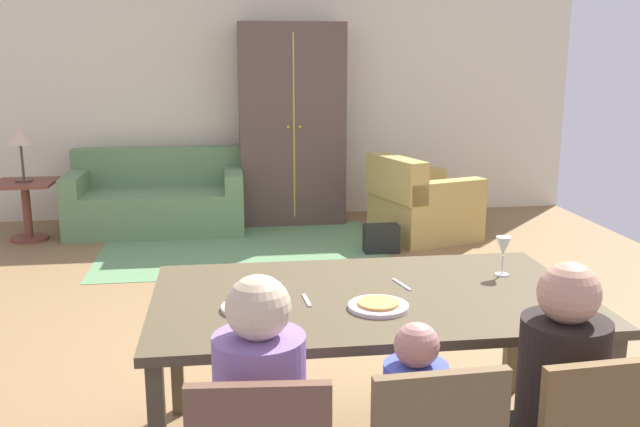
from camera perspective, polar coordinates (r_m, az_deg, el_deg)
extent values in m
cube|color=olive|center=(5.03, -1.41, -7.99)|extent=(6.84, 6.22, 0.02)
cube|color=beige|center=(7.86, -4.03, 9.69)|extent=(6.84, 0.10, 2.70)
cube|color=brown|center=(3.07, 4.04, -6.91)|extent=(1.87, 1.08, 0.04)
cube|color=brown|center=(3.11, 22.44, -15.27)|extent=(0.06, 0.06, 0.72)
cube|color=brown|center=(3.61, -11.65, -10.54)|extent=(0.06, 0.06, 0.72)
cube|color=brown|center=(3.89, 15.37, -9.00)|extent=(0.06, 0.06, 0.72)
cylinder|color=silver|center=(2.89, -5.58, -7.61)|extent=(0.25, 0.25, 0.02)
cylinder|color=gold|center=(2.89, -5.59, -7.34)|extent=(0.17, 0.17, 0.01)
cylinder|color=silver|center=(2.90, 4.77, -7.56)|extent=(0.25, 0.25, 0.02)
cylinder|color=#DB9445|center=(2.89, 4.78, -7.28)|extent=(0.17, 0.17, 0.01)
cylinder|color=silver|center=(3.42, 14.59, -4.83)|extent=(0.06, 0.06, 0.01)
cylinder|color=silver|center=(3.41, 14.63, -4.06)|extent=(0.01, 0.01, 0.09)
cone|color=silver|center=(3.38, 14.72, -2.60)|extent=(0.07, 0.07, 0.09)
cube|color=silver|center=(2.98, -1.10, -7.08)|extent=(0.03, 0.15, 0.01)
cube|color=silver|center=(3.19, 6.66, -5.76)|extent=(0.05, 0.17, 0.01)
cylinder|color=#8766AB|center=(2.34, -4.90, -15.11)|extent=(0.30, 0.30, 0.46)
sphere|color=beige|center=(2.21, -5.07, -7.66)|extent=(0.21, 0.21, 0.21)
cylinder|color=#4654BC|center=(2.45, 7.72, -15.61)|extent=(0.22, 0.22, 0.33)
sphere|color=tan|center=(2.35, 7.89, -10.58)|extent=(0.15, 0.15, 0.15)
cube|color=brown|center=(2.41, 22.06, -15.73)|extent=(0.42, 0.07, 0.42)
cylinder|color=black|center=(2.59, 19.09, -12.93)|extent=(0.30, 0.30, 0.46)
sphere|color=tan|center=(2.47, 19.64, -6.13)|extent=(0.21, 0.21, 0.21)
cube|color=#5E8B59|center=(6.60, -6.37, -2.82)|extent=(2.60, 1.80, 0.01)
cube|color=#638959|center=(7.36, -13.12, 0.22)|extent=(1.75, 0.84, 0.42)
cube|color=#638959|center=(7.62, -13.05, 3.78)|extent=(1.75, 0.20, 0.40)
cube|color=#638959|center=(7.42, -19.30, 2.37)|extent=(0.18, 0.84, 0.20)
cube|color=#638959|center=(7.27, -7.07, 2.78)|extent=(0.18, 0.84, 0.20)
cube|color=tan|center=(7.02, 8.52, -0.21)|extent=(1.05, 1.06, 0.42)
cube|color=tan|center=(6.76, 6.22, 2.91)|extent=(0.44, 0.87, 0.40)
cube|color=tan|center=(6.68, 10.18, 1.79)|extent=(0.86, 0.42, 0.20)
cube|color=tan|center=(7.23, 7.16, 2.73)|extent=(0.86, 0.42, 0.20)
cube|color=brown|center=(7.51, -2.35, 7.27)|extent=(1.10, 0.56, 2.10)
cube|color=gold|center=(7.23, -2.14, 7.06)|extent=(0.02, 0.01, 1.89)
sphere|color=gold|center=(7.22, -2.61, 7.04)|extent=(0.04, 0.04, 0.04)
sphere|color=gold|center=(7.23, -1.65, 7.06)|extent=(0.04, 0.04, 0.04)
cube|color=brown|center=(7.33, -22.96, 2.30)|extent=(0.56, 0.56, 0.03)
cylinder|color=brown|center=(7.38, -22.76, 0.08)|extent=(0.08, 0.08, 0.55)
cylinder|color=brown|center=(7.44, -22.59, -1.87)|extent=(0.36, 0.36, 0.03)
cylinder|color=brown|center=(7.32, -22.97, 2.49)|extent=(0.16, 0.16, 0.02)
cylinder|color=brown|center=(7.30, -23.09, 3.88)|extent=(0.02, 0.02, 0.34)
cone|color=beige|center=(7.26, -23.27, 5.90)|extent=(0.26, 0.26, 0.18)
cube|color=black|center=(6.43, 5.01, -2.05)|extent=(0.32, 0.16, 0.26)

